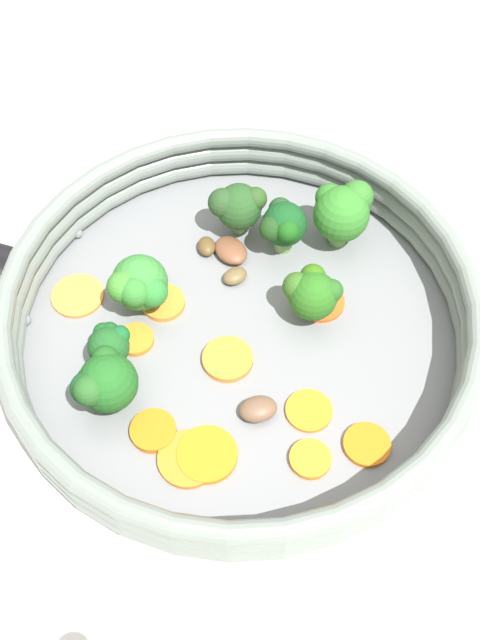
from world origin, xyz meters
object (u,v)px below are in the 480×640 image
carrot_slice_8 (207,455)px  broccoli_floret_2 (104,383)px  carrot_slice_6 (228,359)px  broccoli_floret_5 (238,206)px  carrot_slice_7 (310,459)px  mushroom_piece_0 (207,246)px  carrot_slice_1 (136,339)px  carrot_slice_2 (188,459)px  carrot_slice_4 (309,411)px  mushroom_piece_3 (231,250)px  carrot_slice_5 (320,302)px  broccoli_floret_1 (342,211)px  broccoli_floret_0 (283,225)px  skillet (240,336)px  carrot_slice_10 (78,296)px  broccoli_floret_3 (312,293)px  carrot_slice_3 (367,445)px  mushroom_piece_2 (258,409)px  broccoli_floret_4 (109,345)px  carrot_slice_0 (163,302)px  carrot_slice_9 (153,431)px  mushroom_piece_1 (235,276)px  broccoli_floret_6 (139,285)px

carrot_slice_8 → broccoli_floret_2: bearing=-28.0°
carrot_slice_6 → broccoli_floret_5: 0.14m
carrot_slice_7 → broccoli_floret_2: broccoli_floret_2 is taller
mushroom_piece_0 → carrot_slice_1: bearing=62.2°
carrot_slice_2 → carrot_slice_4: carrot_slice_2 is taller
carrot_slice_2 → carrot_slice_6: (-0.02, -0.08, 0.00)m
mushroom_piece_3 → carrot_slice_8: bearing=87.6°
carrot_slice_5 → broccoli_floret_1: broccoli_floret_1 is taller
carrot_slice_1 → broccoli_floret_0: 0.15m
skillet → carrot_slice_8: carrot_slice_8 is taller
carrot_slice_10 → broccoli_floret_1: (-0.21, -0.07, 0.03)m
carrot_slice_1 → broccoli_floret_2: (0.01, 0.05, 0.03)m
carrot_slice_4 → mushroom_piece_3: bearing=-66.0°
broccoli_floret_3 → broccoli_floret_1: bearing=-107.6°
carrot_slice_1 → carrot_slice_3: same height
broccoli_floret_5 → mushroom_piece_0: broccoli_floret_5 is taller
carrot_slice_1 → carrot_slice_3: (-0.18, 0.08, -0.00)m
carrot_slice_2 → carrot_slice_6: same height
mushroom_piece_2 → carrot_slice_6: bearing=-60.7°
skillet → carrot_slice_4: carrot_slice_4 is taller
broccoli_floret_4 → mushroom_piece_0: size_ratio=2.11×
carrot_slice_0 → carrot_slice_8: 0.14m
mushroom_piece_0 → carrot_slice_9: bearing=81.0°
carrot_slice_5 → broccoli_floret_3: bearing=51.2°
broccoli_floret_2 → skillet: bearing=-144.4°
broccoli_floret_1 → mushroom_piece_0: broccoli_floret_1 is taller
carrot_slice_4 → carrot_slice_5: (-0.01, -0.10, 0.00)m
carrot_slice_3 → broccoli_floret_3: 0.12m
mushroom_piece_1 → broccoli_floret_4: bearing=43.2°
broccoli_floret_2 → broccoli_floret_6: same height
carrot_slice_6 → broccoli_floret_0: 0.12m
skillet → carrot_slice_6: size_ratio=8.95×
carrot_slice_5 → carrot_slice_7: (0.01, 0.14, 0.00)m
carrot_slice_3 → carrot_slice_8: (0.11, 0.01, 0.00)m
skillet → broccoli_floret_2: (0.09, 0.07, 0.04)m
carrot_slice_0 → carrot_slice_2: same height
broccoli_floret_0 → mushroom_piece_2: 0.16m
carrot_slice_2 → skillet: bearing=-106.0°
carrot_slice_10 → broccoli_floret_2: bearing=112.6°
carrot_slice_1 → carrot_slice_5: size_ratio=0.73×
carrot_slice_0 → broccoli_floret_2: bearing=70.9°
carrot_slice_6 → broccoli_floret_1: (-0.09, -0.13, 0.03)m
carrot_slice_7 → carrot_slice_8: 0.07m
carrot_slice_4 → mushroom_piece_3: size_ratio=1.07×
carrot_slice_7 → broccoli_floret_0: size_ratio=0.61×
broccoli_floret_2 → broccoli_floret_6: 0.09m
carrot_slice_2 → mushroom_piece_3: mushroom_piece_3 is taller
carrot_slice_1 → broccoli_floret_4: broccoli_floret_4 is taller
skillet → mushroom_piece_1: bearing=-82.8°
carrot_slice_0 → mushroom_piece_3: bearing=-134.2°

